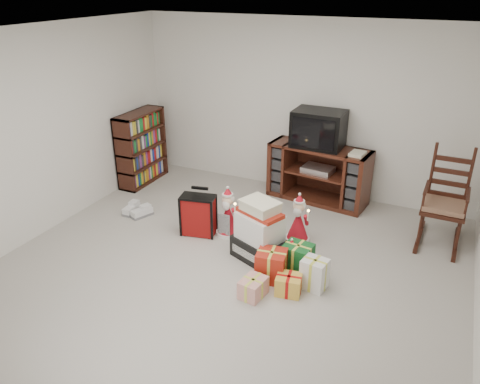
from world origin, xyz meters
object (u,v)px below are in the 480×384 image
at_px(bookshelf, 142,149).
at_px(crt_television, 318,129).
at_px(tv_stand, 318,174).
at_px(teddy_bear, 291,256).
at_px(rocking_chair, 443,209).
at_px(gift_pile, 260,234).
at_px(santa_figurine, 298,223).
at_px(mrs_claus_figurine, 228,216).
at_px(gift_cluster, 285,274).
at_px(red_suitcase, 198,215).
at_px(sneaker_pair, 137,211).

distance_m(bookshelf, crt_television, 2.75).
bearing_deg(tv_stand, teddy_bear, -75.47).
bearing_deg(rocking_chair, gift_pile, -143.32).
bearing_deg(santa_figurine, tv_stand, 95.51).
bearing_deg(mrs_claus_figurine, rocking_chair, 21.63).
height_order(tv_stand, teddy_bear, tv_stand).
xyz_separation_m(mrs_claus_figurine, gift_cluster, (1.03, -0.72, -0.11)).
xyz_separation_m(red_suitcase, gift_cluster, (1.36, -0.56, -0.13)).
bearing_deg(teddy_bear, rocking_chair, 42.73).
relative_size(gift_cluster, crt_television, 1.26).
relative_size(red_suitcase, teddy_bear, 1.92).
xyz_separation_m(santa_figurine, mrs_claus_figurine, (-0.85, -0.22, 0.01)).
distance_m(bookshelf, gift_cluster, 3.45).
bearing_deg(crt_television, teddy_bear, -79.99).
bearing_deg(rocking_chair, gift_cluster, -128.37).
height_order(santa_figurine, crt_television, crt_television).
height_order(teddy_bear, sneaker_pair, teddy_bear).
relative_size(mrs_claus_figurine, sneaker_pair, 1.70).
height_order(red_suitcase, santa_figurine, santa_figurine).
relative_size(tv_stand, mrs_claus_figurine, 2.28).
bearing_deg(tv_stand, rocking_chair, -9.44).
bearing_deg(tv_stand, gift_pile, -87.91).
relative_size(teddy_bear, gift_cluster, 0.37).
height_order(rocking_chair, sneaker_pair, rocking_chair).
height_order(tv_stand, gift_pile, tv_stand).
bearing_deg(rocking_chair, crt_television, 165.29).
xyz_separation_m(gift_pile, teddy_bear, (0.40, -0.03, -0.17)).
distance_m(rocking_chair, crt_television, 1.92).
xyz_separation_m(gift_pile, red_suitcase, (-0.91, 0.19, -0.05)).
relative_size(rocking_chair, teddy_bear, 3.85).
relative_size(gift_pile, sneaker_pair, 1.88).
bearing_deg(teddy_bear, mrs_claus_figurine, 158.79).
xyz_separation_m(gift_pile, sneaker_pair, (-1.95, 0.30, -0.26)).
bearing_deg(tv_stand, red_suitcase, -116.28).
height_order(gift_pile, crt_television, crt_television).
relative_size(santa_figurine, sneaker_pair, 1.66).
height_order(gift_pile, mrs_claus_figurine, gift_pile).
bearing_deg(teddy_bear, santa_figurine, 102.04).
bearing_deg(teddy_bear, crt_television, 99.10).
distance_m(santa_figurine, sneaker_pair, 2.24).
distance_m(gift_pile, crt_television, 1.96).
height_order(tv_stand, santa_figurine, tv_stand).
distance_m(red_suitcase, crt_television, 2.07).
bearing_deg(sneaker_pair, bookshelf, 128.06).
relative_size(red_suitcase, mrs_claus_figurine, 0.96).
xyz_separation_m(rocking_chair, sneaker_pair, (-3.79, -1.02, -0.37)).
distance_m(bookshelf, santa_figurine, 2.92).
height_order(gift_pile, gift_cluster, gift_pile).
relative_size(red_suitcase, santa_figurine, 0.98).
bearing_deg(tv_stand, crt_television, -177.80).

